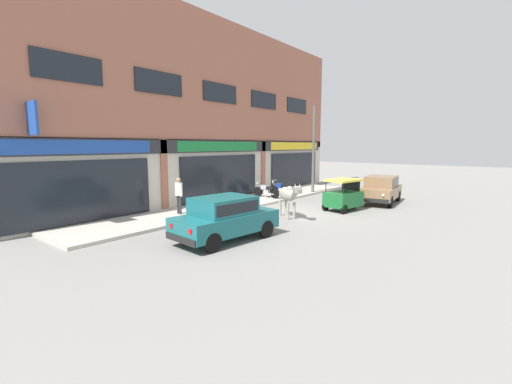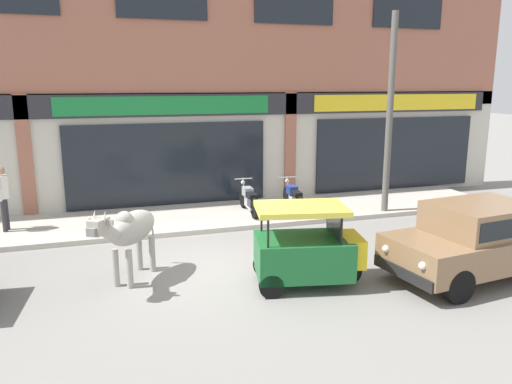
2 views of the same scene
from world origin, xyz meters
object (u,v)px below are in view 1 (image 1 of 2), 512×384
Objects in this scene: car_0 at (225,216)px; motorcycle_0 at (266,191)px; cow at (288,195)px; auto_rickshaw at (344,197)px; utility_pole at (314,150)px; motorcycle_1 at (281,189)px; pedestrian at (179,192)px; car_1 at (381,188)px.

motorcycle_0 is (7.69, 4.06, -0.31)m from car_0.
cow reaches higher than motorcycle_0.
car_0 is 1.76× the size of auto_rickshaw.
utility_pole is (11.44, 3.12, 2.01)m from car_0.
motorcycle_1 is 1.13× the size of pedestrian.
pedestrian is at bearing 147.93° from car_1.
car_0 is at bearing -175.57° from cow.
auto_rickshaw reaches higher than motorcycle_0.
car_0 is (-4.26, -0.33, -0.19)m from cow.
auto_rickshaw is 0.39× the size of utility_pole.
utility_pole is at bearing -6.15° from pedestrian.
pedestrian is at bearing 173.85° from utility_pole.
auto_rickshaw is at bearing 168.93° from car_1.
utility_pole is (9.94, -1.07, 1.72)m from pedestrian.
motorcycle_0 is 1.13× the size of pedestrian.
auto_rickshaw is (3.07, -1.20, -0.35)m from cow.
car_1 is 6.28m from motorcycle_0.
utility_pole is at bearing 44.13° from auto_rickshaw.
motorcycle_0 is at bearing 117.54° from car_1.
pedestrian is 0.30× the size of utility_pole.
utility_pole is (3.75, -0.94, 2.32)m from motorcycle_0.
pedestrian is (1.50, 4.19, 0.29)m from car_0.
motorcycle_0 is 0.33× the size of utility_pole.
utility_pole is (4.11, 3.99, 2.17)m from auto_rickshaw.
motorcycle_0 is 1.28m from motorcycle_1.
car_0 and car_1 have the same top height.
auto_rickshaw reaches higher than car_0.
car_1 is at bearing -100.43° from utility_pole.
auto_rickshaw reaches higher than motorcycle_1.
cow is at bearing -132.63° from motorcycle_0.
utility_pole reaches higher than pedestrian.
car_1 is at bearing -8.09° from car_0.
cow is 1.17× the size of pedestrian.
car_1 is 0.69× the size of utility_pole.
pedestrian reaches higher than car_0.
cow reaches higher than car_1.
motorcycle_1 is at bearing 71.14° from auto_rickshaw.
car_0 reaches higher than motorcycle_1.
car_0 is 2.06× the size of motorcycle_0.
motorcycle_1 is (-1.64, 5.39, -0.31)m from car_1.
auto_rickshaw is 1.17× the size of motorcycle_1.
car_1 is at bearing -32.07° from pedestrian.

